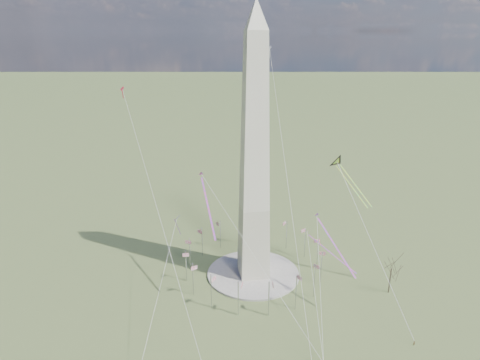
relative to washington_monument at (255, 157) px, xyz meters
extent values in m
plane|color=#3A5128|center=(0.00, 0.00, -47.95)|extent=(2000.00, 2000.00, 0.00)
cylinder|color=#AAA39C|center=(0.00, 0.00, -47.55)|extent=(36.00, 36.00, 0.80)
pyramid|color=beige|center=(0.00, 0.00, 47.85)|extent=(9.90, 9.90, 10.00)
cylinder|color=silver|center=(26.00, 0.00, -41.45)|extent=(0.36, 0.36, 13.00)
cube|color=#AD1727|center=(26.00, 1.30, -36.15)|extent=(2.40, 0.08, 1.50)
cylinder|color=silver|center=(24.02, 9.95, -41.45)|extent=(0.36, 0.36, 13.00)
cube|color=#AD1727|center=(23.52, 11.15, -36.15)|extent=(2.25, 0.99, 1.50)
cylinder|color=silver|center=(18.38, 18.38, -41.45)|extent=(0.36, 0.36, 13.00)
cube|color=#AD1727|center=(17.47, 19.30, -36.15)|extent=(1.75, 1.75, 1.50)
cylinder|color=silver|center=(9.95, 24.02, -41.45)|extent=(0.36, 0.36, 13.00)
cube|color=#AD1727|center=(8.75, 24.52, -36.15)|extent=(0.99, 2.25, 1.50)
cylinder|color=silver|center=(0.00, 26.00, -41.45)|extent=(0.36, 0.36, 13.00)
cube|color=#AD1727|center=(-1.30, 26.00, -36.15)|extent=(0.08, 2.40, 1.50)
cylinder|color=silver|center=(-9.95, 24.02, -41.45)|extent=(0.36, 0.36, 13.00)
cube|color=#AD1727|center=(-11.15, 23.52, -36.15)|extent=(0.99, 2.25, 1.50)
cylinder|color=silver|center=(-18.38, 18.38, -41.45)|extent=(0.36, 0.36, 13.00)
cube|color=#AD1727|center=(-19.30, 17.47, -36.15)|extent=(1.75, 1.75, 1.50)
cylinder|color=silver|center=(-24.02, 9.95, -41.45)|extent=(0.36, 0.36, 13.00)
cube|color=#AD1727|center=(-24.52, 8.75, -36.15)|extent=(2.25, 0.99, 1.50)
cylinder|color=silver|center=(-26.00, 0.00, -41.45)|extent=(0.36, 0.36, 13.00)
cube|color=#AD1727|center=(-26.00, -1.30, -36.15)|extent=(2.40, 0.08, 1.50)
cylinder|color=silver|center=(-24.02, -9.95, -41.45)|extent=(0.36, 0.36, 13.00)
cube|color=#AD1727|center=(-23.52, -11.15, -36.15)|extent=(2.25, 0.99, 1.50)
cylinder|color=silver|center=(-18.38, -18.38, -41.45)|extent=(0.36, 0.36, 13.00)
cube|color=#AD1727|center=(-17.47, -19.30, -36.15)|extent=(1.75, 1.75, 1.50)
cylinder|color=silver|center=(-9.95, -24.02, -41.45)|extent=(0.36, 0.36, 13.00)
cube|color=#AD1727|center=(-8.75, -24.52, -36.15)|extent=(0.99, 2.25, 1.50)
cylinder|color=silver|center=(0.00, -26.00, -41.45)|extent=(0.36, 0.36, 13.00)
cube|color=#AD1727|center=(1.30, -26.00, -36.15)|extent=(0.08, 2.40, 1.50)
cylinder|color=silver|center=(9.95, -24.02, -41.45)|extent=(0.36, 0.36, 13.00)
cube|color=#AD1727|center=(11.15, -23.52, -36.15)|extent=(0.99, 2.25, 1.50)
cylinder|color=silver|center=(18.38, -18.38, -41.45)|extent=(0.36, 0.36, 13.00)
cube|color=#AD1727|center=(19.30, -17.47, -36.15)|extent=(1.75, 1.75, 1.50)
cylinder|color=silver|center=(24.02, -9.95, -41.45)|extent=(0.36, 0.36, 13.00)
cube|color=#AD1727|center=(24.52, -8.75, -36.15)|extent=(2.25, 0.99, 1.50)
cylinder|color=#413327|center=(46.41, -20.32, -42.91)|extent=(0.42, 0.42, 10.08)
imported|color=gray|center=(40.46, -47.50, -47.22)|extent=(0.64, 0.62, 1.48)
cube|color=yellow|center=(39.70, 0.59, -13.19)|extent=(7.44, 15.88, 12.07)
cube|color=yellow|center=(37.69, -0.31, -13.19)|extent=(7.44, 15.88, 12.07)
cube|color=navy|center=(-28.43, 1.39, -22.22)|extent=(2.03, 2.80, 2.11)
cube|color=#FD2842|center=(-28.43, 1.39, -25.70)|extent=(2.26, 1.87, 7.28)
cube|color=#FD2842|center=(24.48, -20.62, -27.11)|extent=(7.34, 20.17, 13.21)
cube|color=#FD2842|center=(-17.75, -8.02, -14.74)|extent=(2.83, 22.73, 14.27)
cube|color=#FD2842|center=(30.94, -3.02, -40.09)|extent=(16.73, 11.97, 12.53)
cube|color=red|center=(-46.52, 29.06, 21.55)|extent=(1.68, 1.56, 1.71)
cube|color=red|center=(-46.52, 29.06, 19.68)|extent=(0.28, 1.47, 3.92)
cube|color=white|center=(14.46, 41.58, 35.76)|extent=(1.39, 2.06, 1.86)
cube|color=white|center=(14.46, 41.58, 33.73)|extent=(0.64, 1.60, 4.26)
camera|label=1|loc=(-29.57, -143.49, 42.55)|focal=32.00mm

